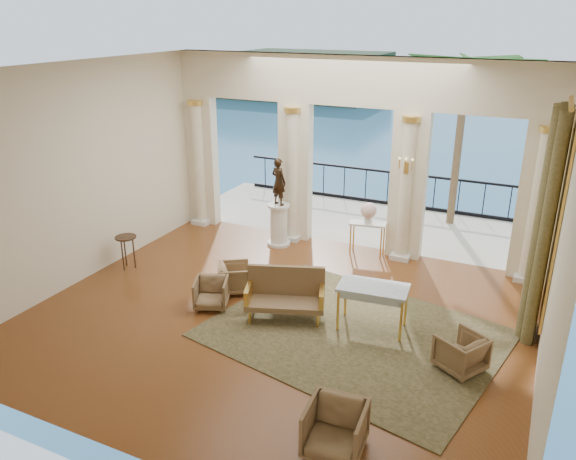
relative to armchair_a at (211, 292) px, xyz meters
The scene contains 23 objects.
floor 1.39m from the armchair_a, ahead, with size 9.00×9.00×0.00m, color #442B12.
room_walls 3.03m from the armchair_a, 34.82° to the right, with size 9.00×9.00×9.00m.
arcade 4.79m from the armchair_a, 71.58° to the left, with size 9.00×0.56×4.50m.
terrace 6.15m from the armchair_a, 77.43° to the left, with size 10.00×3.60×0.10m, color #BCB6A0.
balustrade 7.71m from the armchair_a, 80.02° to the left, with size 9.00×0.06×1.03m.
palm_tree 8.45m from the armchair_a, 63.84° to the left, with size 2.00×2.00×4.50m.
headland 75.89m from the armchair_a, 112.22° to the left, with size 22.00×18.00×6.00m, color black.
sea 60.53m from the armchair_a, 88.73° to the left, with size 160.00×160.00×0.00m, color #2B6795.
curtain 6.11m from the armchair_a, 16.73° to the left, with size 0.33×1.40×4.09m.
window_frame 6.30m from the armchair_a, 16.22° to the left, with size 0.04×1.60×3.40m, color gold.
wall_sconce 4.98m from the armchair_a, 53.50° to the left, with size 0.30×0.11×0.33m.
rug 2.86m from the armchair_a, ahead, with size 4.83×3.76×0.02m, color #34371A.
armchair_a is the anchor object (origin of this frame).
armchair_b 4.41m from the armchair_a, 36.36° to the right, with size 0.75×0.70×0.77m, color #483B21.
armchair_c 4.71m from the armchair_a, ahead, with size 0.66×0.62×0.68m, color #483B21.
armchair_d 0.76m from the armchair_a, 84.95° to the left, with size 0.64×0.60×0.66m, color #483B21.
settee 1.49m from the armchair_a, 10.61° to the left, with size 1.58×1.07×0.96m.
game_table 3.13m from the armchair_a, 10.42° to the left, with size 1.29×0.79×0.84m.
pedestal 3.40m from the armchair_a, 93.48° to the left, with size 0.57×0.57×1.05m.
statue 3.64m from the armchair_a, 93.48° to the left, with size 0.41×0.27×1.14m, color black.
console_table 4.22m from the armchair_a, 62.63° to the left, with size 0.88×0.47×0.79m.
urn 4.28m from the armchair_a, 62.63° to the left, with size 0.37×0.37×0.49m.
side_table 2.78m from the armchair_a, 164.74° to the left, with size 0.46×0.46×0.76m.
Camera 1 is at (4.14, -8.30, 5.34)m, focal length 35.00 mm.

